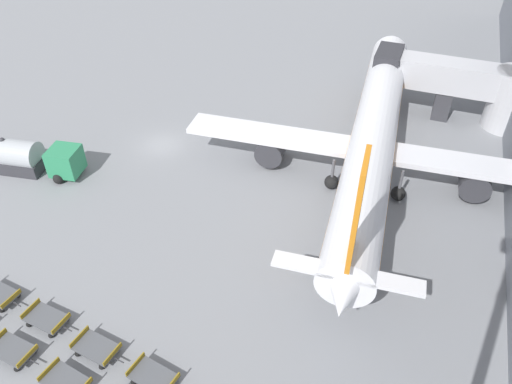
{
  "coord_description": "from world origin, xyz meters",
  "views": [
    {
      "loc": [
        21.91,
        -33.73,
        25.97
      ],
      "look_at": [
        11.82,
        -6.56,
        2.6
      ],
      "focal_mm": 35.0,
      "sensor_mm": 36.0,
      "label": 1
    }
  ],
  "objects_px": {
    "fuel_tanker_secondary": "(20,157)",
    "baggage_dolly_row_near_col_b": "(13,350)",
    "baggage_dolly_row_mid_a_col_d": "(154,377)",
    "baggage_dolly_row_near_col_c": "(66,382)",
    "baggage_dolly_row_mid_a_col_b": "(47,319)",
    "baggage_dolly_row_mid_a_col_c": "(97,348)",
    "airplane": "(373,139)"
  },
  "relations": [
    {
      "from": "fuel_tanker_secondary",
      "to": "baggage_dolly_row_near_col_b",
      "type": "height_order",
      "value": "fuel_tanker_secondary"
    },
    {
      "from": "baggage_dolly_row_mid_a_col_d",
      "to": "baggage_dolly_row_near_col_b",
      "type": "bearing_deg",
      "value": -170.98
    },
    {
      "from": "baggage_dolly_row_near_col_c",
      "to": "baggage_dolly_row_mid_a_col_d",
      "type": "distance_m",
      "value": 4.81
    },
    {
      "from": "baggage_dolly_row_near_col_c",
      "to": "baggage_dolly_row_mid_a_col_b",
      "type": "relative_size",
      "value": 1.01
    },
    {
      "from": "baggage_dolly_row_near_col_b",
      "to": "baggage_dolly_row_mid_a_col_d",
      "type": "relative_size",
      "value": 0.99
    },
    {
      "from": "baggage_dolly_row_mid_a_col_c",
      "to": "baggage_dolly_row_near_col_c",
      "type": "bearing_deg",
      "value": -97.83
    },
    {
      "from": "airplane",
      "to": "baggage_dolly_row_near_col_b",
      "type": "relative_size",
      "value": 11.35
    },
    {
      "from": "baggage_dolly_row_mid_a_col_c",
      "to": "baggage_dolly_row_mid_a_col_b",
      "type": "bearing_deg",
      "value": 170.27
    },
    {
      "from": "baggage_dolly_row_mid_a_col_b",
      "to": "baggage_dolly_row_near_col_b",
      "type": "bearing_deg",
      "value": -98.69
    },
    {
      "from": "airplane",
      "to": "baggage_dolly_row_mid_a_col_d",
      "type": "height_order",
      "value": "airplane"
    },
    {
      "from": "fuel_tanker_secondary",
      "to": "baggage_dolly_row_mid_a_col_d",
      "type": "distance_m",
      "value": 24.99
    },
    {
      "from": "airplane",
      "to": "baggage_dolly_row_mid_a_col_c",
      "type": "height_order",
      "value": "airplane"
    },
    {
      "from": "fuel_tanker_secondary",
      "to": "baggage_dolly_row_mid_a_col_c",
      "type": "relative_size",
      "value": 2.96
    },
    {
      "from": "baggage_dolly_row_near_col_b",
      "to": "baggage_dolly_row_mid_a_col_c",
      "type": "distance_m",
      "value": 4.87
    },
    {
      "from": "baggage_dolly_row_near_col_c",
      "to": "baggage_dolly_row_mid_a_col_c",
      "type": "height_order",
      "value": "same"
    },
    {
      "from": "fuel_tanker_secondary",
      "to": "baggage_dolly_row_mid_a_col_d",
      "type": "height_order",
      "value": "fuel_tanker_secondary"
    },
    {
      "from": "airplane",
      "to": "baggage_dolly_row_near_col_b",
      "type": "bearing_deg",
      "value": -122.75
    },
    {
      "from": "fuel_tanker_secondary",
      "to": "baggage_dolly_row_mid_a_col_c",
      "type": "bearing_deg",
      "value": -38.63
    },
    {
      "from": "baggage_dolly_row_mid_a_col_d",
      "to": "baggage_dolly_row_mid_a_col_c",
      "type": "bearing_deg",
      "value": 173.37
    },
    {
      "from": "airplane",
      "to": "baggage_dolly_row_near_col_c",
      "type": "xyz_separation_m",
      "value": [
        -12.0,
        -25.73,
        -3.06
      ]
    },
    {
      "from": "airplane",
      "to": "baggage_dolly_row_near_col_c",
      "type": "distance_m",
      "value": 28.56
    },
    {
      "from": "fuel_tanker_secondary",
      "to": "baggage_dolly_row_mid_a_col_c",
      "type": "height_order",
      "value": "fuel_tanker_secondary"
    },
    {
      "from": "baggage_dolly_row_near_col_b",
      "to": "airplane",
      "type": "bearing_deg",
      "value": 57.25
    },
    {
      "from": "baggage_dolly_row_near_col_c",
      "to": "baggage_dolly_row_mid_a_col_d",
      "type": "xyz_separation_m",
      "value": [
        4.39,
        1.95,
        0.0
      ]
    },
    {
      "from": "baggage_dolly_row_mid_a_col_c",
      "to": "baggage_dolly_row_mid_a_col_d",
      "type": "xyz_separation_m",
      "value": [
        4.06,
        -0.47,
        0.0
      ]
    },
    {
      "from": "baggage_dolly_row_mid_a_col_c",
      "to": "airplane",
      "type": "bearing_deg",
      "value": 63.42
    },
    {
      "from": "baggage_dolly_row_near_col_b",
      "to": "baggage_dolly_row_mid_a_col_d",
      "type": "height_order",
      "value": "same"
    },
    {
      "from": "baggage_dolly_row_mid_a_col_b",
      "to": "baggage_dolly_row_mid_a_col_c",
      "type": "relative_size",
      "value": 1.0
    },
    {
      "from": "baggage_dolly_row_near_col_c",
      "to": "baggage_dolly_row_mid_a_col_b",
      "type": "bearing_deg",
      "value": 140.45
    },
    {
      "from": "baggage_dolly_row_mid_a_col_c",
      "to": "baggage_dolly_row_mid_a_col_d",
      "type": "bearing_deg",
      "value": -6.63
    },
    {
      "from": "baggage_dolly_row_mid_a_col_b",
      "to": "baggage_dolly_row_mid_a_col_d",
      "type": "bearing_deg",
      "value": -8.2
    },
    {
      "from": "fuel_tanker_secondary",
      "to": "baggage_dolly_row_mid_a_col_b",
      "type": "xyz_separation_m",
      "value": [
        12.61,
        -12.66,
        -0.87
      ]
    }
  ]
}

